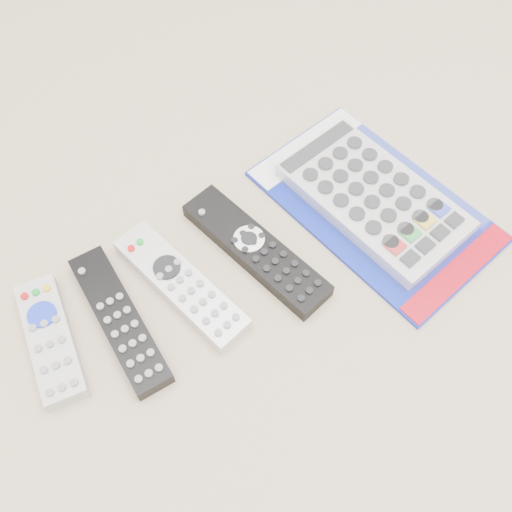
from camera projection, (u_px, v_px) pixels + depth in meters
remote_small_grey at (51, 340)px, 0.65m from camera, size 0.07×0.16×0.02m
remote_slim_black at (120, 320)px, 0.67m from camera, size 0.05×0.20×0.02m
remote_silver_dvd at (181, 284)px, 0.69m from camera, size 0.09×0.20×0.02m
remote_large_black at (256, 250)px, 0.72m from camera, size 0.09×0.22×0.02m
jumbo_remote_packaged at (374, 196)px, 0.75m from camera, size 0.23×0.33×0.04m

